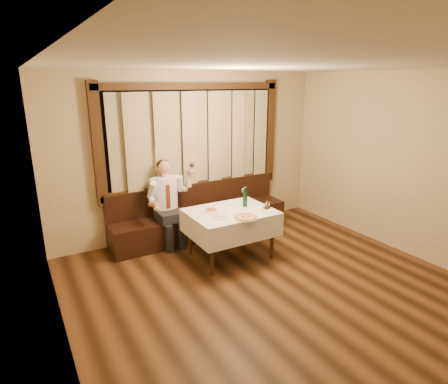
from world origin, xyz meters
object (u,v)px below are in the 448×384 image
banquette (201,218)px  pasta_red (211,209)px  pizza (245,217)px  cruet_caddy (267,206)px  seated_man (167,197)px  pasta_cream (220,214)px  dining_table (231,217)px  green_bottle (245,198)px

banquette → pasta_red: (-0.25, -0.88, 0.48)m
banquette → pizza: size_ratio=9.36×
banquette → pizza: banquette is taller
cruet_caddy → seated_man: 1.63m
pasta_cream → pasta_red: bearing=87.0°
seated_man → pasta_cream: bearing=-71.0°
pasta_red → pasta_cream: size_ratio=0.95×
pizza → seated_man: 1.47m
dining_table → seated_man: seated_man is taller
pizza → pasta_red: (-0.27, 0.52, 0.02)m
pasta_cream → green_bottle: bearing=20.4°
cruet_caddy → seated_man: (-1.17, 1.13, 0.03)m
cruet_caddy → dining_table: bearing=146.7°
pizza → seated_man: (-0.66, 1.31, 0.05)m
cruet_caddy → banquette: bearing=100.6°
banquette → pizza: 1.48m
pasta_cream → cruet_caddy: size_ratio=2.23×
dining_table → seated_man: bearing=124.5°
dining_table → pizza: size_ratio=3.71×
banquette → cruet_caddy: banquette is taller
pizza → pasta_red: pasta_red is taller
banquette → green_bottle: size_ratio=10.15×
banquette → dining_table: banquette is taller
banquette → pasta_cream: (-0.27, -1.17, 0.48)m
pasta_red → green_bottle: 0.57m
pasta_cream → dining_table: bearing=29.2°
pasta_red → seated_man: (-0.39, 0.79, 0.03)m
pasta_red → dining_table: bearing=-28.9°
pasta_cream → seated_man: (-0.37, 1.08, 0.03)m
pasta_cream → cruet_caddy: 0.80m
green_bottle → cruet_caddy: bearing=-47.7°
pasta_red → seated_man: size_ratio=0.18×
pasta_cream → green_bottle: 0.61m
pizza → green_bottle: green_bottle is taller
pizza → pasta_cream: bearing=141.3°
banquette → seated_man: size_ratio=2.25×
pasta_cream → seated_man: bearing=109.0°
banquette → green_bottle: (0.30, -0.96, 0.58)m
banquette → pasta_cream: banquette is taller
dining_table → pizza: pizza is taller
dining_table → green_bottle: green_bottle is taller
green_bottle → cruet_caddy: (0.23, -0.26, -0.09)m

